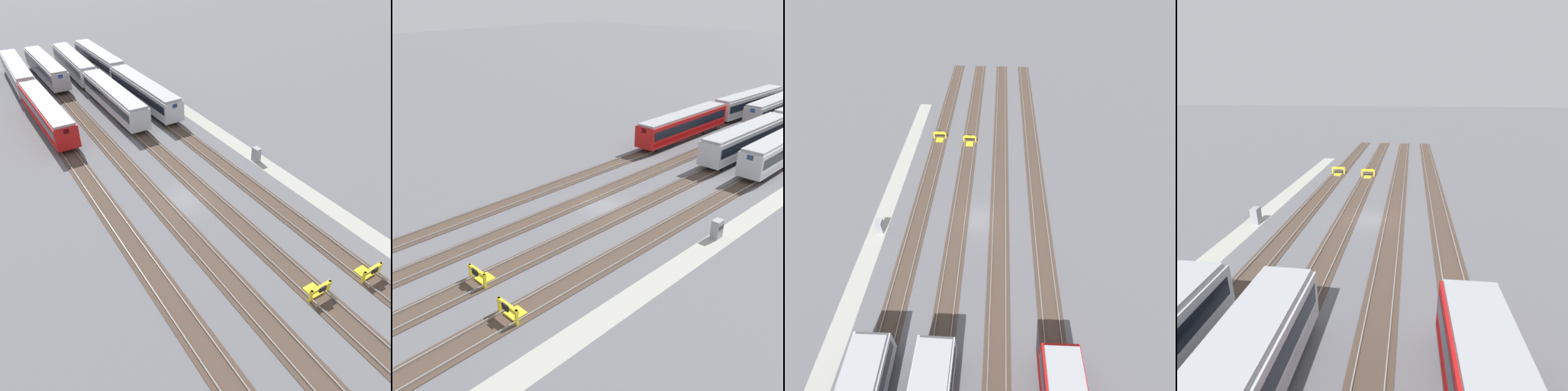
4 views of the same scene
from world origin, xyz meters
TOP-DOWN VIEW (x-y plane):
  - ground_plane at (0.00, 0.00)m, footprint 400.00×400.00m
  - service_walkway at (0.00, -11.20)m, footprint 54.00×2.00m
  - rail_track_nearest at (0.00, -7.00)m, footprint 90.00×2.23m
  - rail_track_near_inner at (0.00, -2.33)m, footprint 90.00×2.24m
  - rail_track_middle at (0.00, 2.33)m, footprint 90.00×2.24m
  - rail_track_far_inner at (0.00, 7.00)m, footprint 90.00×2.23m
  - bumper_stop_nearest_track at (-16.05, -7.00)m, footprint 1.34×2.00m
  - bumper_stop_near_inner_track at (-15.26, -2.33)m, footprint 1.34×2.00m
  - electrical_cabinet at (2.23, -10.82)m, footprint 0.90×0.73m

SIDE VIEW (x-z plane):
  - ground_plane at x=0.00m, z-range 0.00..0.00m
  - service_walkway at x=0.00m, z-range 0.00..0.01m
  - rail_track_nearest at x=0.00m, z-range -0.06..0.15m
  - rail_track_near_inner at x=0.00m, z-range -0.06..0.15m
  - rail_track_middle at x=0.00m, z-range -0.06..0.15m
  - rail_track_far_inner at x=0.00m, z-range -0.06..0.15m
  - bumper_stop_nearest_track at x=-16.05m, z-range -0.10..1.12m
  - bumper_stop_near_inner_track at x=-15.26m, z-range -0.10..1.12m
  - electrical_cabinet at x=2.23m, z-range 0.00..1.60m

